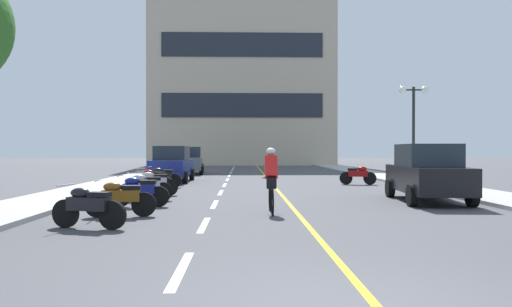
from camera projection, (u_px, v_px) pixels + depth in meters
The scene contains 30 objects.
ground_plane at pixel (265, 181), 25.75m from camera, with size 140.00×140.00×0.00m, color #47474C.
curb_left at pixel (139, 177), 28.55m from camera, with size 2.40×72.00×0.12m, color #A8A8A3.
curb_right at pixel (384, 176), 28.94m from camera, with size 2.40×72.00×0.12m, color #A8A8A3.
lane_dash_0 at pixel (181, 270), 6.70m from camera, with size 0.14×2.20×0.01m, color silver.
lane_dash_1 at pixel (204, 225), 10.70m from camera, with size 0.14×2.20×0.01m, color silver.
lane_dash_2 at pixel (215, 204), 14.70m from camera, with size 0.14×2.20×0.01m, color silver.
lane_dash_3 at pixel (221, 193), 18.70m from camera, with size 0.14×2.20×0.01m, color silver.
lane_dash_4 at pixel (225, 185), 22.70m from camera, with size 0.14×2.20×0.01m, color silver.
lane_dash_5 at pixel (227, 180), 26.69m from camera, with size 0.14×2.20×0.01m, color silver.
lane_dash_6 at pixel (229, 176), 30.69m from camera, with size 0.14×2.20×0.01m, color silver.
lane_dash_7 at pixel (231, 173), 34.69m from camera, with size 0.14×2.20×0.01m, color silver.
lane_dash_8 at pixel (232, 170), 38.69m from camera, with size 0.14×2.20×0.01m, color silver.
lane_dash_9 at pixel (233, 168), 42.69m from camera, with size 0.14×2.20×0.01m, color silver.
lane_dash_10 at pixel (234, 167), 46.69m from camera, with size 0.14×2.20×0.01m, color silver.
lane_dash_11 at pixel (235, 165), 50.69m from camera, with size 0.14×2.20×0.01m, color silver.
centre_line_yellow at pixel (267, 177), 28.75m from camera, with size 0.12×66.00×0.01m, color gold.
office_building at pixel (242, 72), 54.28m from camera, with size 19.42×9.45×20.43m.
street_lamp_mid at pixel (414, 111), 24.26m from camera, with size 1.46×0.36×4.66m.
parked_car_near at pixel (427, 173), 15.46m from camera, with size 2.17×4.31×1.82m.
parked_car_mid at pixel (172, 164), 24.95m from camera, with size 1.96×4.22×1.82m.
parked_car_far at pixel (189, 160), 32.78m from camera, with size 2.12×4.29×1.82m.
motorcycle_1 at pixel (88, 206), 10.18m from camera, with size 1.66×0.73×0.92m.
motorcycle_2 at pixel (120, 198), 11.93m from camera, with size 1.70×0.60×0.92m.
motorcycle_3 at pixel (139, 191), 13.99m from camera, with size 1.70×0.60×0.92m.
motorcycle_4 at pixel (145, 186), 15.57m from camera, with size 1.70×0.60×0.92m.
motorcycle_5 at pixel (153, 183), 17.30m from camera, with size 1.69×0.62×0.92m.
motorcycle_6 at pixel (153, 179), 19.16m from camera, with size 1.64×0.79×0.92m.
motorcycle_7 at pixel (162, 177), 21.15m from camera, with size 1.70×0.60×0.92m.
motorcycle_8 at pixel (358, 175), 22.91m from camera, with size 1.70×0.60×0.92m.
cyclist_rider at pixel (271, 179), 12.68m from camera, with size 0.42×1.77×1.71m.
Camera 1 is at (-1.15, -4.71, 1.65)m, focal length 34.43 mm.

